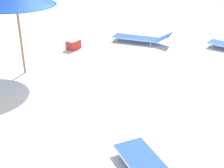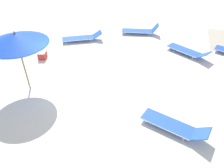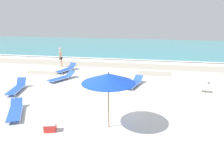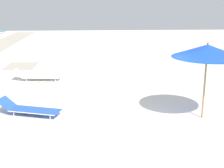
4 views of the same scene
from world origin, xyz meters
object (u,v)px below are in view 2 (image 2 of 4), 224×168
Objects in this scene: sun_lounger_mid_beach_pair_a at (141,30)px; cooler_box at (42,55)px; sun_lounger_near_water_left at (82,37)px; sun_lounger_under_umbrella at (174,125)px; sun_lounger_beside_umbrella at (188,51)px; beach_umbrella at (16,39)px.

cooler_box is at bearing -55.47° from sun_lounger_mid_beach_pair_a.
sun_lounger_near_water_left is 3.55m from sun_lounger_mid_beach_pair_a.
sun_lounger_near_water_left is 1.02× the size of sun_lounger_mid_beach_pair_a.
sun_lounger_under_umbrella is at bearing 7.49° from sun_lounger_mid_beach_pair_a.
sun_lounger_mid_beach_pair_a is 3.84× the size of cooler_box.
sun_lounger_mid_beach_pair_a is 5.93m from cooler_box.
sun_lounger_under_umbrella is 1.02× the size of sun_lounger_beside_umbrella.
beach_umbrella is 7.65m from sun_lounger_mid_beach_pair_a.
sun_lounger_beside_umbrella is 7.31m from cooler_box.
cooler_box is at bearing -161.27° from beach_umbrella.
sun_lounger_near_water_left is (-4.71, 0.35, -2.01)m from beach_umbrella.
beach_umbrella reaches higher than sun_lounger_mid_beach_pair_a.
beach_umbrella is at bearing -22.77° from sun_lounger_beside_umbrella.
sun_lounger_beside_umbrella is at bearing 127.64° from beach_umbrella.
sun_lounger_mid_beach_pair_a reaches higher than sun_lounger_beside_umbrella.
sun_lounger_near_water_left is at bearing 139.54° from cooler_box.
sun_lounger_mid_beach_pair_a reaches higher than sun_lounger_under_umbrella.
sun_lounger_mid_beach_pair_a is at bearing -144.29° from sun_lounger_under_umbrella.
cooler_box is (4.22, -4.17, -0.03)m from sun_lounger_mid_beach_pair_a.
beach_umbrella reaches higher than sun_lounger_beside_umbrella.
sun_lounger_beside_umbrella is 5.77m from sun_lounger_near_water_left.
sun_lounger_near_water_left is at bearing -60.32° from sun_lounger_beside_umbrella.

